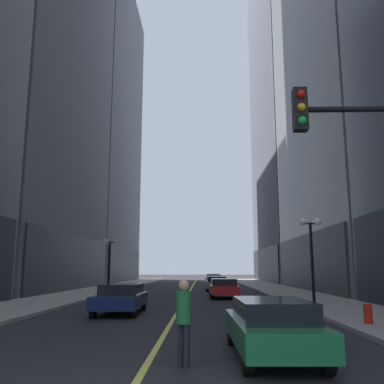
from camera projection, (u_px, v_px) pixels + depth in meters
ground_plane at (190, 291)px, 38.14m from camera, size 200.00×200.00×0.00m
sidewalk_left at (100, 290)px, 38.36m from camera, size 4.50×78.00×0.15m
sidewalk_right at (281, 290)px, 37.94m from camera, size 4.50×78.00×0.15m
lane_centre_stripe at (190, 291)px, 38.14m from camera, size 0.16×70.00×0.01m
building_left_far at (82, 128)px, 67.56m from camera, size 15.56×26.00×48.86m
building_right_far at (302, 33)px, 69.55m from camera, size 15.07×26.00×81.21m
car_green at (271, 326)px, 9.66m from camera, size 1.87×4.71×1.32m
car_navy at (121, 297)px, 19.06m from camera, size 1.99×4.67×1.32m
car_red at (224, 287)px, 28.94m from camera, size 1.94×4.25×1.32m
car_grey at (216, 283)px, 37.71m from camera, size 1.86×4.70×1.32m
car_maroon at (215, 281)px, 44.41m from camera, size 1.74×4.04×1.32m
car_blue at (213, 279)px, 53.93m from camera, size 1.95×4.24×1.32m
pedestrian_in_green_parka at (184, 315)px, 8.88m from camera, size 0.48×0.48×1.78m
street_lamp_left_far at (110, 253)px, 34.21m from camera, size 1.06×0.36×4.43m
street_lamp_right_mid at (311, 242)px, 20.01m from camera, size 1.06×0.36×4.43m
fire_hydrant_right at (368, 316)px, 14.40m from camera, size 0.28×0.28×0.80m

